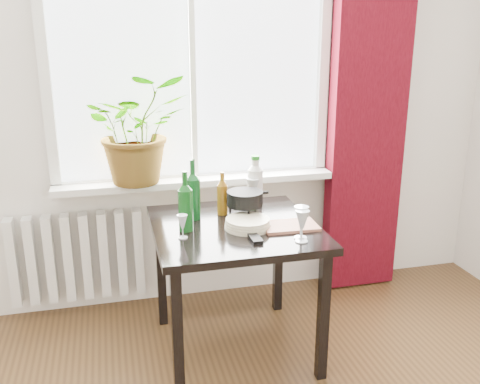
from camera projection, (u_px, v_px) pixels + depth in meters
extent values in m
cube|color=white|center=(191.00, 51.00, 3.15)|extent=(1.72, 0.08, 1.62)
cube|color=white|center=(196.00, 180.00, 3.31)|extent=(1.72, 0.20, 0.04)
cube|color=#39050D|center=(369.00, 99.00, 3.40)|extent=(0.50, 0.12, 2.56)
cube|color=silver|center=(77.00, 256.00, 3.30)|extent=(0.80, 0.10, 0.55)
cube|color=black|center=(235.00, 229.00, 2.81)|extent=(0.85, 0.85, 0.04)
cube|color=black|center=(178.00, 337.00, 2.50)|extent=(0.05, 0.05, 0.70)
cube|color=black|center=(161.00, 271.00, 3.17)|extent=(0.05, 0.05, 0.70)
cube|color=black|center=(323.00, 317.00, 2.67)|extent=(0.05, 0.05, 0.70)
cube|color=black|center=(278.00, 258.00, 3.34)|extent=(0.05, 0.05, 0.70)
imported|color=#1E701E|center=(138.00, 129.00, 3.11)|extent=(0.64, 0.57, 0.64)
cylinder|color=beige|center=(248.00, 223.00, 2.75)|extent=(0.28, 0.28, 0.05)
cube|color=black|center=(254.00, 237.00, 2.63)|extent=(0.05, 0.17, 0.02)
cube|color=#A16049|center=(290.00, 226.00, 2.77)|extent=(0.29, 0.19, 0.02)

